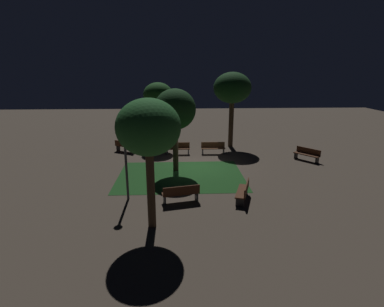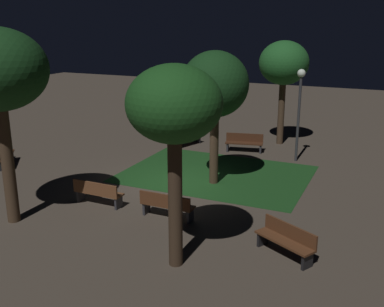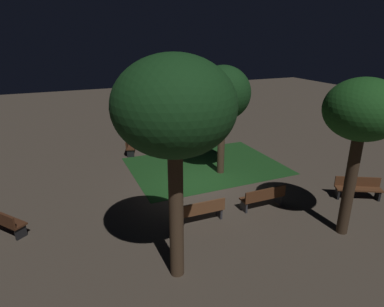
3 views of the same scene
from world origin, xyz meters
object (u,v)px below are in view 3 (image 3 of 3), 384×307
Objects in this scene: bench_by_lamp at (200,211)px; lamp_post_plaza_west at (223,97)px; bench_path_side at (130,144)px; tree_near_wall at (223,94)px; tree_left_canopy at (363,113)px; tree_right_canopy at (174,109)px; bench_front_right at (2,220)px; tree_tall_center at (184,73)px; bench_near_trees at (358,187)px; bench_back_row at (263,197)px; bench_front_left at (180,137)px.

lamp_post_plaza_west is at bearing 57.34° from bench_by_lamp.
bench_path_side is 0.36× the size of tree_near_wall.
tree_right_canopy is (-5.93, 0.29, 0.56)m from tree_left_canopy.
tree_left_canopy reaches higher than tree_near_wall.
bench_path_side is (5.87, 6.34, 0.00)m from bench_front_right.
tree_near_wall is 0.98× the size of tree_left_canopy.
tree_tall_center is (3.74, 10.76, 3.60)m from bench_by_lamp.
bench_path_side is (-0.55, 8.41, 0.00)m from bench_by_lamp.
lamp_post_plaza_west is (6.86, 10.21, -1.87)m from tree_right_canopy.
bench_near_trees is at bearing -51.60° from bench_path_side.
bench_near_trees is at bearing -11.36° from bench_back_row.
tree_right_canopy reaches higher than tree_near_wall.
tree_tall_center is (0.92, 6.98, 0.23)m from tree_near_wall.
bench_by_lamp is 5.07m from tree_right_canopy.
tree_right_canopy is at bearing -112.81° from tree_tall_center.
bench_back_row is 0.30× the size of tree_right_canopy.
bench_back_row is 4.15m from bench_near_trees.
bench_by_lamp is 8.42m from bench_path_side.
tree_right_canopy is (-5.44, -12.93, 0.65)m from tree_tall_center.
bench_path_side is at bearing -151.21° from tree_tall_center.
bench_path_side is 0.35× the size of tree_tall_center.
bench_back_row is at bearing -107.09° from lamp_post_plaza_west.
bench_front_right is 13.85m from tree_tall_center.
bench_by_lamp and bench_near_trees have the same top height.
bench_by_lamp is 0.35× the size of tree_left_canopy.
bench_by_lamp and bench_path_side have the same top height.
bench_back_row is at bearing -12.79° from bench_front_right.
tree_left_canopy is (4.78, -10.86, 3.69)m from bench_path_side.
tree_near_wall is (0.29, -4.75, 3.36)m from bench_front_left.
bench_by_lamp is 5.79m from tree_near_wall.
tree_near_wall is at bearing -53.96° from bench_path_side.
bench_by_lamp is 1.06× the size of bench_front_right.
bench_by_lamp is at bearing -86.23° from bench_path_side.
lamp_post_plaza_west is at bearing 61.22° from tree_near_wall.
lamp_post_plaza_west is (1.42, -2.72, -1.22)m from tree_tall_center.
bench_by_lamp is 9.85m from lamp_post_plaza_west.
bench_path_side is at bearing 93.77° from bench_by_lamp.
tree_right_canopy is at bearing -123.89° from lamp_post_plaza_west.
tree_tall_center reaches higher than bench_back_row.
bench_front_right is 0.92× the size of bench_path_side.
bench_by_lamp is at bearing -122.66° from lamp_post_plaza_west.
bench_near_trees is (6.76, -0.82, 0.00)m from bench_by_lamp.
bench_front_right and bench_near_trees have the same top height.
bench_by_lamp is at bearing -126.66° from tree_near_wall.
tree_near_wall is at bearing 88.04° from bench_back_row.
tree_left_canopy is at bearing -23.02° from bench_front_right.
bench_front_left and bench_path_side have the same top height.
bench_front_left is 0.36× the size of tree_near_wall.
tree_tall_center is at bearing 61.53° from bench_front_left.
bench_front_left is 10.26m from bench_near_trees.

